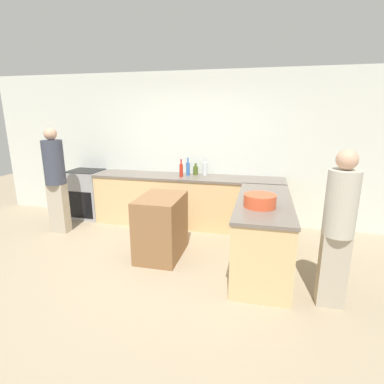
% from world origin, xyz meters
% --- Properties ---
extents(ground_plane, '(14.00, 14.00, 0.00)m').
position_xyz_m(ground_plane, '(0.00, 0.00, 0.00)').
color(ground_plane, tan).
extents(wall_back, '(8.00, 0.06, 2.70)m').
position_xyz_m(wall_back, '(0.00, 2.03, 1.35)').
color(wall_back, silver).
rests_on(wall_back, ground_plane).
extents(counter_back, '(3.37, 0.66, 0.91)m').
position_xyz_m(counter_back, '(0.00, 1.69, 0.46)').
color(counter_back, '#D6B27A').
rests_on(counter_back, ground_plane).
extents(counter_peninsula, '(0.69, 1.86, 0.91)m').
position_xyz_m(counter_peninsula, '(1.34, 0.46, 0.46)').
color(counter_peninsula, '#D6B27A').
rests_on(counter_peninsula, ground_plane).
extents(range_oven, '(0.66, 0.61, 0.92)m').
position_xyz_m(range_oven, '(-2.02, 1.70, 0.46)').
color(range_oven, '#99999E').
rests_on(range_oven, ground_plane).
extents(island_table, '(0.57, 0.83, 0.87)m').
position_xyz_m(island_table, '(-0.05, 0.42, 0.44)').
color(island_table, brown).
rests_on(island_table, ground_plane).
extents(mixing_bowl, '(0.38, 0.38, 0.15)m').
position_xyz_m(mixing_bowl, '(1.28, 0.15, 0.98)').
color(mixing_bowl, '#DB512D').
rests_on(mixing_bowl, counter_peninsula).
extents(hot_sauce_bottle, '(0.06, 0.06, 0.31)m').
position_xyz_m(hot_sauce_bottle, '(-0.08, 1.60, 1.03)').
color(hot_sauce_bottle, red).
rests_on(hot_sauce_bottle, counter_back).
extents(olive_oil_bottle, '(0.09, 0.09, 0.21)m').
position_xyz_m(olive_oil_bottle, '(0.12, 1.85, 0.99)').
color(olive_oil_bottle, '#475B1E').
rests_on(olive_oil_bottle, counter_back).
extents(water_bottle_blue, '(0.07, 0.07, 0.31)m').
position_xyz_m(water_bottle_blue, '(-0.00, 1.77, 1.03)').
color(water_bottle_blue, '#386BB7').
rests_on(water_bottle_blue, counter_back).
extents(vinegar_bottle_clear, '(0.08, 0.08, 0.32)m').
position_xyz_m(vinegar_bottle_clear, '(0.30, 1.84, 1.03)').
color(vinegar_bottle_clear, silver).
rests_on(vinegar_bottle_clear, counter_back).
extents(person_by_range, '(0.33, 0.33, 1.76)m').
position_xyz_m(person_by_range, '(-2.03, 0.86, 0.96)').
color(person_by_range, '#ADA38E').
rests_on(person_by_range, ground_plane).
extents(person_at_peninsula, '(0.30, 0.30, 1.65)m').
position_xyz_m(person_at_peninsula, '(2.06, -0.26, 0.91)').
color(person_at_peninsula, '#ADA38E').
rests_on(person_at_peninsula, ground_plane).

